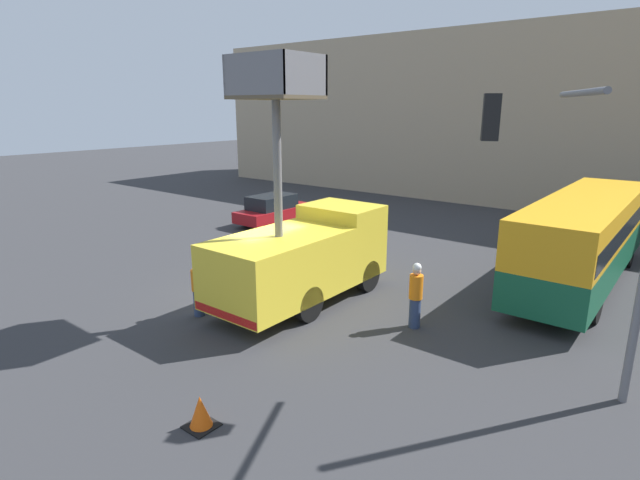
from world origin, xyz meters
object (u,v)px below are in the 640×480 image
at_px(city_bus, 585,234).
at_px(road_worker_directing, 416,295).
at_px(traffic_cone_near_truck, 200,413).
at_px(traffic_light_pole, 596,193).
at_px(parked_car_curbside, 274,209).
at_px(utility_truck, 303,252).
at_px(road_worker_near_truck, 198,288).

bearing_deg(city_bus, road_worker_directing, 155.92).
bearing_deg(city_bus, traffic_cone_near_truck, 162.29).
bearing_deg(traffic_cone_near_truck, city_bus, 73.63).
xyz_separation_m(traffic_light_pole, parked_car_curbside, (-16.24, 8.04, -3.63)).
height_order(road_worker_directing, traffic_cone_near_truck, road_worker_directing).
bearing_deg(traffic_light_pole, city_bus, 100.04).
xyz_separation_m(traffic_light_pole, road_worker_directing, (-4.23, 1.02, -3.45)).
xyz_separation_m(utility_truck, parked_car_curbside, (-8.30, 7.48, -0.86)).
relative_size(traffic_light_pole, traffic_cone_near_truck, 9.93).
xyz_separation_m(road_worker_directing, parked_car_curbside, (-12.02, 7.03, -0.18)).
bearing_deg(utility_truck, city_bus, 47.79).
height_order(traffic_light_pole, road_worker_near_truck, traffic_light_pole).
height_order(road_worker_near_truck, parked_car_curbside, road_worker_near_truck).
bearing_deg(road_worker_directing, traffic_cone_near_truck, -70.60).
distance_m(city_bus, traffic_light_pole, 8.33).
bearing_deg(parked_car_curbside, road_worker_near_truck, -57.23).
relative_size(utility_truck, traffic_light_pole, 1.12).
xyz_separation_m(road_worker_near_truck, traffic_cone_near_truck, (4.32, -3.43, -0.55)).
bearing_deg(city_bus, traffic_light_pole, -171.30).
distance_m(utility_truck, traffic_light_pole, 8.43).
xyz_separation_m(city_bus, traffic_cone_near_truck, (-3.95, -13.43, -1.50)).
xyz_separation_m(utility_truck, traffic_light_pole, (7.95, -0.56, 2.77)).
bearing_deg(traffic_light_pole, parked_car_curbside, 153.65).
bearing_deg(road_worker_near_truck, parked_car_curbside, 159.18).
distance_m(utility_truck, traffic_cone_near_truck, 6.86).
height_order(utility_truck, traffic_cone_near_truck, utility_truck).
height_order(traffic_light_pole, parked_car_curbside, traffic_light_pole).
bearing_deg(city_bus, parked_car_curbside, 87.73).
bearing_deg(traffic_light_pole, utility_truck, 175.94).
bearing_deg(road_worker_near_truck, city_bus, 86.83).
height_order(city_bus, road_worker_directing, city_bus).
bearing_deg(road_worker_directing, traffic_light_pole, 15.28).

